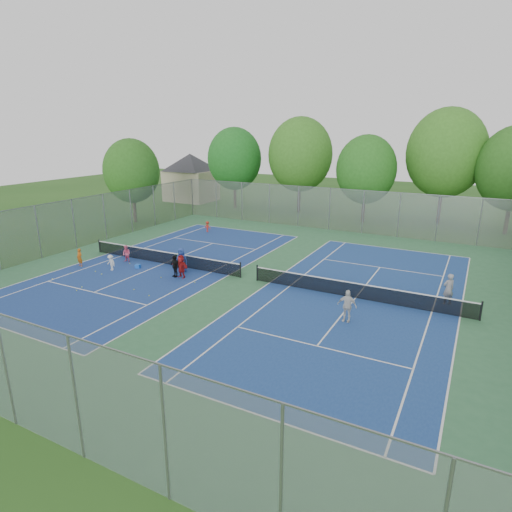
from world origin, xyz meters
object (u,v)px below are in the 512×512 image
Objects in this scene: net_left at (163,258)px; net_right at (356,291)px; ball_hopper at (178,258)px; instructor at (448,289)px; ball_crate at (138,266)px.

net_left and net_right have the same top height.
ball_hopper is at bearing 176.35° from net_right.
net_left is 1.00× the size of net_right.
net_left reaches higher than ball_hopper.
net_right is 4.96m from instructor.
net_right is at bearing 0.00° from net_left.
instructor reaches higher than net_right.
ball_hopper is at bearing 53.50° from net_left.
instructor is (4.70, 1.53, 0.44)m from net_right.
instructor is at bearing 2.13° from ball_hopper.
ball_hopper reaches higher than ball_crate.
net_left is at bearing 60.34° from ball_crate.
net_right is at bearing -20.11° from instructor.
instructor is at bearing 9.17° from ball_crate.
net_right is 7.21× the size of instructor.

